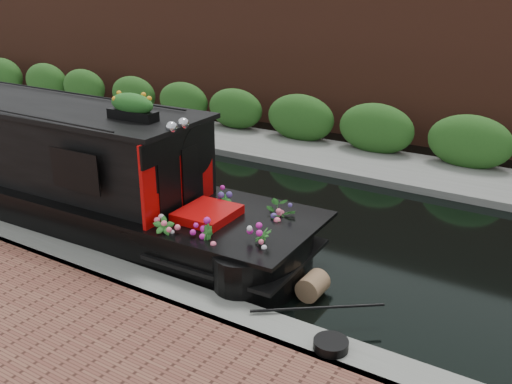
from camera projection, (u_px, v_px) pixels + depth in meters
The scene contains 8 objects.
ground at pixel (192, 202), 12.00m from camera, with size 80.00×80.00×0.00m, color black.
near_bank_coping at pixel (68, 266), 9.39m from camera, with size 40.00×0.60×0.50m, color slate.
far_bank_path at pixel (289, 153), 15.32m from camera, with size 40.00×2.40×0.34m, color slate.
far_hedge at pixel (305, 145), 16.03m from camera, with size 40.00×1.10×2.80m, color #26551C.
far_brick_wall at pixel (336, 129), 17.69m from camera, with size 40.00×1.00×8.00m, color #572B1D.
narrowboat at pixel (16, 166), 11.53m from camera, with size 12.50×2.60×2.93m.
rope_fender at pixel (313, 286), 8.43m from camera, with size 0.37×0.37×0.44m, color brown.
coiled_mooring_rope at pixel (331, 345), 6.88m from camera, with size 0.43×0.43×0.12m, color black.
Camera 1 is at (7.06, -8.70, 4.50)m, focal length 40.00 mm.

